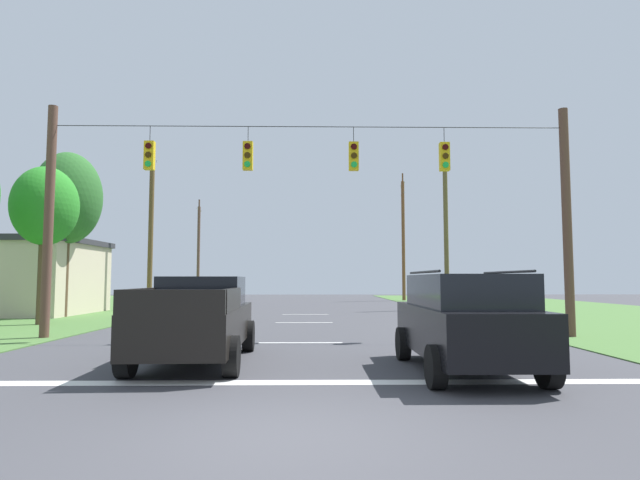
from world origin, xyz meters
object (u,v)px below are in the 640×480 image
at_px(distant_car_crossing_white, 477,298).
at_px(utility_pole_far_left, 198,251).
at_px(overhead_signal_span, 308,208).
at_px(utility_pole_mid_right, 446,228).
at_px(utility_pole_far_right, 403,237).
at_px(pickup_truck, 198,319).
at_px(tree_roadside_far_right, 68,199).
at_px(tree_roadside_left, 45,207).
at_px(suv_black, 464,320).
at_px(utility_pole_mid_left, 151,229).

distance_m(distant_car_crossing_white, utility_pole_far_left, 25.78).
distance_m(overhead_signal_span, utility_pole_mid_right, 18.21).
bearing_deg(utility_pole_far_right, distant_car_crossing_white, -84.23).
height_order(pickup_truck, tree_roadside_far_right, tree_roadside_far_right).
distance_m(utility_pole_far_right, tree_roadside_left, 31.92).
relative_size(suv_black, tree_roadside_left, 0.72).
bearing_deg(suv_black, utility_pole_mid_right, 76.11).
relative_size(distant_car_crossing_white, utility_pole_mid_right, 0.42).
distance_m(utility_pole_mid_right, utility_pole_far_right, 14.11).
distance_m(utility_pole_far_right, tree_roadside_far_right, 29.33).
xyz_separation_m(pickup_truck, utility_pole_mid_left, (-7.41, 20.21, 4.09)).
bearing_deg(utility_pole_far_left, tree_roadside_far_right, -96.23).
bearing_deg(tree_roadside_left, utility_pole_far_left, 87.60).
bearing_deg(distant_car_crossing_white, pickup_truck, -123.45).
xyz_separation_m(overhead_signal_span, utility_pole_far_left, (-10.07, 29.82, 0.22)).
height_order(overhead_signal_span, suv_black, overhead_signal_span).
distance_m(distant_car_crossing_white, tree_roadside_left, 23.55).
xyz_separation_m(utility_pole_mid_right, tree_roadside_left, (-19.86, -11.06, -0.26)).
bearing_deg(pickup_truck, utility_pole_mid_right, 61.65).
bearing_deg(overhead_signal_span, pickup_truck, -117.06).
bearing_deg(utility_pole_mid_left, tree_roadside_far_right, -111.94).
relative_size(pickup_truck, utility_pole_far_left, 0.60).
relative_size(overhead_signal_span, utility_pole_mid_right, 1.62).
relative_size(distant_car_crossing_white, tree_roadside_left, 0.67).
xyz_separation_m(pickup_truck, utility_pole_mid_right, (11.24, 20.82, 4.21)).
distance_m(overhead_signal_span, suv_black, 7.78).
bearing_deg(pickup_truck, tree_roadside_left, 131.47).
height_order(suv_black, utility_pole_mid_left, utility_pole_mid_left).
xyz_separation_m(distant_car_crossing_white, utility_pole_far_left, (-20.19, 15.61, 3.66)).
xyz_separation_m(pickup_truck, utility_pole_far_left, (-7.58, 34.69, 3.48)).
relative_size(utility_pole_far_left, tree_roadside_left, 1.38).
bearing_deg(utility_pole_far_left, tree_roadside_left, -92.40).
height_order(utility_pole_far_right, utility_pole_mid_left, utility_pole_far_right).
bearing_deg(suv_black, distant_car_crossing_white, 71.48).
distance_m(pickup_truck, utility_pole_far_right, 36.92).
distance_m(overhead_signal_span, utility_pole_mid_left, 18.28).
xyz_separation_m(pickup_truck, distant_car_crossing_white, (12.60, 19.08, -0.18)).
relative_size(utility_pole_mid_left, tree_roadside_far_right, 1.25).
height_order(pickup_truck, suv_black, suv_black).
bearing_deg(tree_roadside_left, overhead_signal_span, -23.75).
distance_m(suv_black, utility_pole_mid_right, 23.31).
height_order(utility_pole_far_left, tree_roadside_far_right, utility_pole_far_left).
height_order(overhead_signal_span, utility_pole_mid_left, utility_pole_mid_left).
height_order(tree_roadside_far_right, tree_roadside_left, tree_roadside_far_right).
bearing_deg(utility_pole_mid_right, utility_pole_far_left, 143.60).
relative_size(overhead_signal_span, utility_pole_far_left, 1.90).
xyz_separation_m(suv_black, utility_pole_far_right, (5.28, 36.36, 4.70)).
relative_size(pickup_truck, utility_pole_far_right, 0.47).
distance_m(pickup_truck, utility_pole_mid_left, 21.91).
bearing_deg(utility_pole_mid_left, utility_pole_far_left, 90.68).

